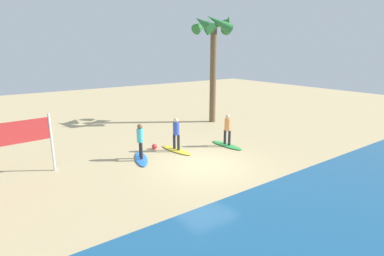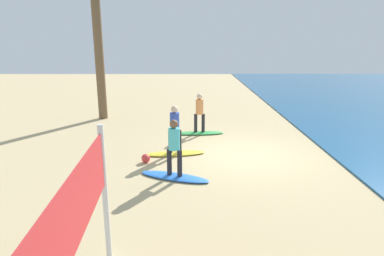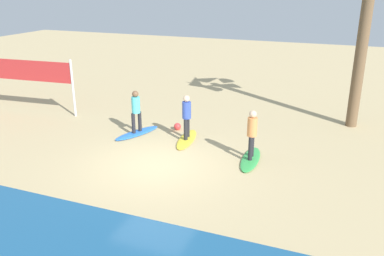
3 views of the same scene
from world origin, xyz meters
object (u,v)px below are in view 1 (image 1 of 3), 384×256
at_px(surfboard_yellow, 176,150).
at_px(palm_tree, 214,36).
at_px(surfer_blue, 140,139).
at_px(beach_ball, 154,146).
at_px(surfer_yellow, 176,131).
at_px(surfer_green, 227,127).
at_px(surfboard_blue, 141,159).
at_px(surfboard_green, 227,145).

distance_m(surfboard_yellow, palm_tree, 9.09).
relative_size(surfer_blue, beach_ball, 5.72).
bearing_deg(surfer_yellow, surfer_green, 161.29).
bearing_deg(surfboard_blue, beach_ball, 148.62).
bearing_deg(surfer_green, surfboard_blue, -9.67).
relative_size(surfboard_green, surfer_green, 1.28).
relative_size(surfer_green, surfboard_yellow, 0.78).
distance_m(surfer_yellow, surfer_blue, 2.04).
xyz_separation_m(surfboard_blue, surfer_blue, (0.00, 0.00, 0.99)).
height_order(surfboard_green, surfer_green, surfer_green).
relative_size(surfboard_yellow, beach_ball, 7.33).
height_order(surfer_green, surfboard_yellow, surfer_green).
xyz_separation_m(surfer_yellow, beach_ball, (0.77, -0.91, -0.89)).
height_order(surfer_green, surfer_blue, same).
bearing_deg(surfer_yellow, surfer_blue, 2.74).
xyz_separation_m(surfboard_yellow, surfboard_blue, (2.04, 0.10, 0.00)).
bearing_deg(surfboard_yellow, surfboard_green, 62.75).
bearing_deg(surfboard_blue, surfboard_green, 100.49).
bearing_deg(surfboard_yellow, palm_tree, 116.77).
bearing_deg(surfboard_green, surfer_blue, -104.25).
xyz_separation_m(surfboard_blue, beach_ball, (-1.27, -1.01, 0.10)).
relative_size(surfboard_yellow, palm_tree, 0.28).
xyz_separation_m(surfboard_yellow, surfer_blue, (2.04, 0.10, 0.99)).
bearing_deg(palm_tree, beach_ball, 25.71).
relative_size(surfboard_green, palm_tree, 0.28).
height_order(surfer_green, beach_ball, surfer_green).
bearing_deg(surfboard_yellow, beach_ball, -148.22).
bearing_deg(surfer_yellow, surfboard_blue, 2.74).
height_order(surfboard_green, surfboard_blue, same).
relative_size(surfboard_blue, surfer_blue, 1.28).
height_order(surfboard_green, surfer_blue, surfer_blue).
relative_size(surfer_green, palm_tree, 0.22).
bearing_deg(beach_ball, surfer_green, 152.16).
xyz_separation_m(surfboard_yellow, surfer_yellow, (-0.00, 0.00, 0.99)).
relative_size(surfboard_green, surfer_blue, 1.28).
distance_m(surfboard_blue, beach_ball, 1.62).
bearing_deg(palm_tree, surfer_yellow, 35.31).
xyz_separation_m(surfboard_yellow, beach_ball, (0.77, -0.91, 0.10)).
relative_size(surfer_yellow, palm_tree, 0.22).
relative_size(surfboard_blue, palm_tree, 0.28).
distance_m(surfer_blue, beach_ball, 1.85).
height_order(surfer_green, palm_tree, palm_tree).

